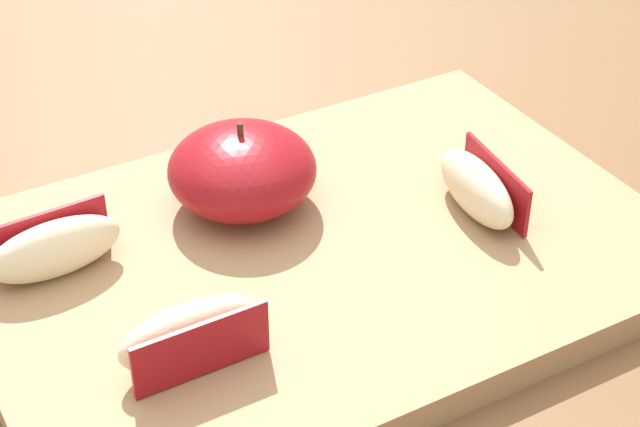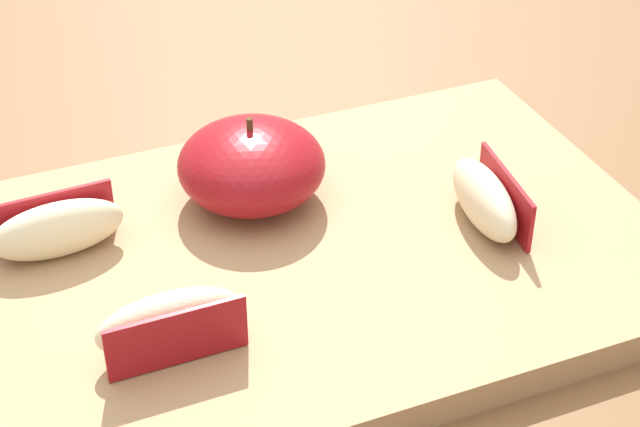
{
  "view_description": "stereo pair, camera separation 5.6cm",
  "coord_description": "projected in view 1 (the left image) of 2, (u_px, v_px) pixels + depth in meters",
  "views": [
    {
      "loc": [
        -0.18,
        -0.5,
        1.08
      ],
      "look_at": [
        0.04,
        -0.1,
        0.76
      ],
      "focal_mm": 58.63,
      "sensor_mm": 36.0,
      "label": 1
    },
    {
      "loc": [
        -0.13,
        -0.52,
        1.08
      ],
      "look_at": [
        0.04,
        -0.1,
        0.76
      ],
      "focal_mm": 58.63,
      "sensor_mm": 36.0,
      "label": 2
    }
  ],
  "objects": [
    {
      "name": "apple_half_skin_up",
      "position": [
        242.0,
        170.0,
        0.59
      ],
      "size": [
        0.08,
        0.08,
        0.05
      ],
      "color": "maroon",
      "rests_on": "cutting_board"
    },
    {
      "name": "apple_wedge_right",
      "position": [
        478.0,
        188.0,
        0.59
      ],
      "size": [
        0.03,
        0.07,
        0.03
      ],
      "color": "beige",
      "rests_on": "cutting_board"
    },
    {
      "name": "cutting_board",
      "position": [
        320.0,
        256.0,
        0.58
      ],
      "size": [
        0.37,
        0.26,
        0.02
      ],
      "color": "#A37F56",
      "rests_on": "dining_table"
    },
    {
      "name": "apple_wedge_front",
      "position": [
        54.0,
        248.0,
        0.54
      ],
      "size": [
        0.07,
        0.03,
        0.03
      ],
      "color": "beige",
      "rests_on": "cutting_board"
    },
    {
      "name": "apple_wedge_left",
      "position": [
        191.0,
        334.0,
        0.49
      ],
      "size": [
        0.07,
        0.03,
        0.03
      ],
      "color": "beige",
      "rests_on": "cutting_board"
    },
    {
      "name": "dining_table",
      "position": [
        196.0,
        316.0,
        0.69
      ],
      "size": [
        1.45,
        0.88,
        0.72
      ],
      "color": "brown",
      "rests_on": "ground_plane"
    }
  ]
}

